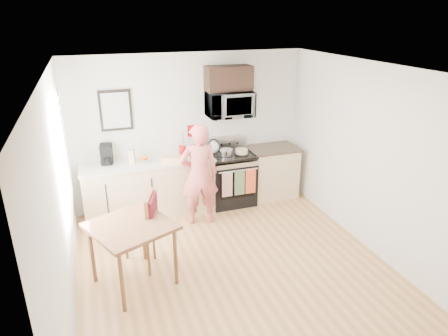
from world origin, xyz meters
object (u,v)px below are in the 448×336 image
object	(u,v)px
person	(199,175)
chair	(146,222)
dining_table	(131,232)
cake	(241,152)
range	(231,179)
microwave	(229,104)

from	to	relation	value
person	chair	bearing A→B (deg)	50.81
dining_table	cake	size ratio (longest dim) A/B	3.91
dining_table	person	bearing A→B (deg)	46.19
person	cake	xyz separation A→B (m)	(0.88, 0.44, 0.14)
range	chair	size ratio (longest dim) A/B	1.09
range	chair	world-z (taller)	range
dining_table	chair	distance (m)	0.36
microwave	dining_table	distance (m)	2.87
dining_table	chair	xyz separation A→B (m)	(0.22, 0.28, -0.05)
range	cake	world-z (taller)	range
range	dining_table	distance (m)	2.63
dining_table	cake	distance (m)	2.68
microwave	person	size ratio (longest dim) A/B	0.46
cake	chair	bearing A→B (deg)	-142.83
person	dining_table	world-z (taller)	person
person	microwave	bearing A→B (deg)	-132.65
microwave	dining_table	world-z (taller)	microwave
person	chair	xyz separation A→B (m)	(-0.98, -0.97, -0.14)
dining_table	chair	world-z (taller)	chair
chair	cake	world-z (taller)	chair
microwave	person	bearing A→B (deg)	-138.88
person	dining_table	size ratio (longest dim) A/B	1.63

